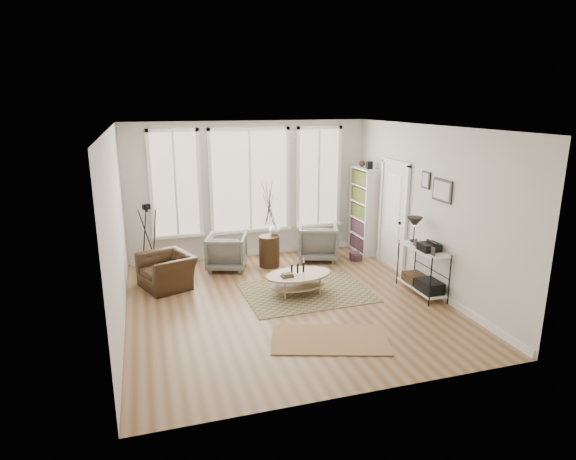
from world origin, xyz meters
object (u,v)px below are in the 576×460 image
object	(u,v)px
coffee_table	(298,278)
armchair_left	(227,252)
low_shelf	(422,266)
armchair_right	(318,242)
bookcase	(363,210)
side_table	(269,226)
accent_chair	(167,271)

from	to	relation	value
coffee_table	armchair_left	bearing A→B (deg)	120.06
low_shelf	armchair_right	distance (m)	2.58
bookcase	low_shelf	xyz separation A→B (m)	(-0.06, -2.52, -0.44)
armchair_left	side_table	bearing A→B (deg)	-167.60
bookcase	armchair_left	size ratio (longest dim) A/B	2.65
coffee_table	side_table	xyz separation A→B (m)	(-0.10, 1.58, 0.57)
side_table	accent_chair	xyz separation A→B (m)	(-2.07, -0.57, -0.55)
bookcase	accent_chair	size ratio (longest dim) A/B	2.19
armchair_right	accent_chair	size ratio (longest dim) A/B	0.89
low_shelf	coffee_table	bearing A→B (deg)	163.61
accent_chair	armchair_right	bearing A→B (deg)	81.34
bookcase	armchair_right	bearing A→B (deg)	-170.82
armchair_right	side_table	bearing A→B (deg)	26.06
low_shelf	side_table	xyz separation A→B (m)	(-2.19, 2.19, 0.35)
low_shelf	coffee_table	size ratio (longest dim) A/B	1.05
low_shelf	side_table	world-z (taller)	side_table
armchair_right	armchair_left	bearing A→B (deg)	20.33
accent_chair	coffee_table	bearing A→B (deg)	43.81
bookcase	armchair_left	world-z (taller)	bookcase
side_table	bookcase	bearing A→B (deg)	8.27
coffee_table	armchair_left	distance (m)	1.93
low_shelf	accent_chair	bearing A→B (deg)	159.18
coffee_table	accent_chair	world-z (taller)	accent_chair
coffee_table	low_shelf	bearing A→B (deg)	-16.39
coffee_table	side_table	size ratio (longest dim) A/B	0.70
low_shelf	armchair_right	bearing A→B (deg)	114.63
accent_chair	armchair_left	bearing A→B (deg)	97.32
coffee_table	armchair_right	distance (m)	2.00
coffee_table	armchair_right	size ratio (longest dim) A/B	1.49
low_shelf	coffee_table	distance (m)	2.18
coffee_table	armchair_left	xyz separation A→B (m)	(-0.97, 1.67, 0.06)
side_table	armchair_right	bearing A→B (deg)	7.35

